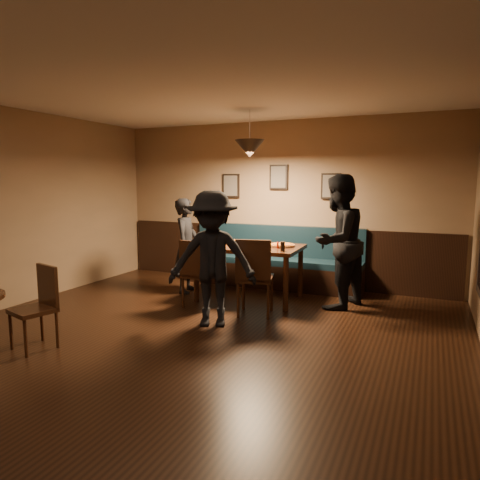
{
  "coord_description": "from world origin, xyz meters",
  "views": [
    {
      "loc": [
        2.43,
        -3.66,
        1.78
      ],
      "look_at": [
        -0.05,
        1.94,
        0.95
      ],
      "focal_mm": 32.55,
      "sensor_mm": 36.0,
      "label": 1
    }
  ],
  "objects": [
    {
      "name": "floor",
      "position": [
        0.0,
        0.0,
        0.0
      ],
      "size": [
        7.0,
        7.0,
        0.0
      ],
      "primitive_type": "plane",
      "color": "black",
      "rests_on": "ground"
    },
    {
      "name": "ceiling",
      "position": [
        0.0,
        0.0,
        2.8
      ],
      "size": [
        7.0,
        7.0,
        0.0
      ],
      "primitive_type": "plane",
      "rotation": [
        3.14,
        0.0,
        0.0
      ],
      "color": "silver",
      "rests_on": "ground"
    },
    {
      "name": "napkin_a",
      "position": [
        -0.59,
        2.54,
        0.82
      ],
      "size": [
        0.21,
        0.21,
        0.01
      ],
      "primitive_type": "cube",
      "rotation": [
        0.0,
        0.0,
        0.49
      ],
      "color": "#217D27",
      "rests_on": "dining_table"
    },
    {
      "name": "picture_left",
      "position": [
        -0.9,
        3.47,
        1.7
      ],
      "size": [
        0.32,
        0.04,
        0.42
      ],
      "primitive_type": "cube",
      "color": "black",
      "rests_on": "wall_back"
    },
    {
      "name": "pizza_a",
      "position": [
        -0.42,
        2.46,
        0.84
      ],
      "size": [
        0.41,
        0.41,
        0.04
      ],
      "primitive_type": "cylinder",
      "rotation": [
        0.0,
        0.0,
        -0.27
      ],
      "color": "#CE5D26",
      "rests_on": "dining_table"
    },
    {
      "name": "napkin_b",
      "position": [
        -0.54,
        1.97,
        0.82
      ],
      "size": [
        0.19,
        0.19,
        0.01
      ],
      "primitive_type": "cube",
      "rotation": [
        0.0,
        0.0,
        -0.56
      ],
      "color": "#217D37",
      "rests_on": "dining_table"
    },
    {
      "name": "pizza_b",
      "position": [
        -0.06,
        2.07,
        0.84
      ],
      "size": [
        0.39,
        0.39,
        0.04
      ],
      "primitive_type": "cylinder",
      "rotation": [
        0.0,
        0.0,
        -0.24
      ],
      "color": "orange",
      "rests_on": "dining_table"
    },
    {
      "name": "picture_center",
      "position": [
        0.0,
        3.47,
        1.85
      ],
      "size": [
        0.32,
        0.04,
        0.42
      ],
      "primitive_type": "cube",
      "color": "black",
      "rests_on": "wall_back"
    },
    {
      "name": "booth_bench",
      "position": [
        0.0,
        3.2,
        0.5
      ],
      "size": [
        3.0,
        0.6,
        1.0
      ],
      "primitive_type": null,
      "color": "#0F232D",
      "rests_on": "ground"
    },
    {
      "name": "soda_glass",
      "position": [
        0.57,
        2.0,
        0.89
      ],
      "size": [
        0.08,
        0.08,
        0.13
      ],
      "primitive_type": "cylinder",
      "rotation": [
        0.0,
        0.0,
        -0.32
      ],
      "color": "black",
      "rests_on": "dining_table"
    },
    {
      "name": "cutlery_set",
      "position": [
        -0.09,
        1.88,
        0.82
      ],
      "size": [
        0.17,
        0.07,
        0.0
      ],
      "primitive_type": "cube",
      "rotation": [
        0.0,
        0.0,
        1.9
      ],
      "color": "silver",
      "rests_on": "dining_table"
    },
    {
      "name": "tabasco_bottle",
      "position": [
        0.43,
        2.21,
        0.87
      ],
      "size": [
        0.03,
        0.03,
        0.11
      ],
      "primitive_type": "cylinder",
      "rotation": [
        0.0,
        0.0,
        0.26
      ],
      "color": "#8A1004",
      "rests_on": "dining_table"
    },
    {
      "name": "cafe_chair_far",
      "position": [
        -1.39,
        -0.47,
        0.44
      ],
      "size": [
        0.48,
        0.48,
        0.88
      ],
      "primitive_type": null,
      "rotation": [
        0.0,
        0.0,
        2.87
      ],
      "color": "black",
      "rests_on": "floor"
    },
    {
      "name": "diner_front",
      "position": [
        0.0,
        0.99,
        0.83
      ],
      "size": [
        1.22,
        0.95,
        1.67
      ],
      "primitive_type": "imported",
      "rotation": [
        0.0,
        0.0,
        0.34
      ],
      "color": "black",
      "rests_on": "floor"
    },
    {
      "name": "pizza_c",
      "position": [
        0.43,
        2.41,
        0.84
      ],
      "size": [
        0.41,
        0.41,
        0.04
      ],
      "primitive_type": "cylinder",
      "rotation": [
        0.0,
        0.0,
        -0.13
      ],
      "color": "gold",
      "rests_on": "dining_table"
    },
    {
      "name": "chair_near_right",
      "position": [
        0.32,
        1.62,
        0.52
      ],
      "size": [
        0.55,
        0.55,
        1.04
      ],
      "primitive_type": null,
      "rotation": [
        0.0,
        0.0,
        0.23
      ],
      "color": "black",
      "rests_on": "floor"
    },
    {
      "name": "wall_back",
      "position": [
        0.0,
        3.5,
        1.4
      ],
      "size": [
        6.0,
        0.0,
        6.0
      ],
      "primitive_type": "plane",
      "rotation": [
        1.57,
        0.0,
        0.0
      ],
      "color": "#8C704F",
      "rests_on": "ground"
    },
    {
      "name": "diner_left",
      "position": [
        -1.14,
        2.29,
        0.76
      ],
      "size": [
        0.45,
        0.61,
        1.51
      ],
      "primitive_type": "imported",
      "rotation": [
        0.0,
        0.0,
        1.75
      ],
      "color": "black",
      "rests_on": "floor"
    },
    {
      "name": "pendant_lamp",
      "position": [
        -0.05,
        2.29,
        2.25
      ],
      "size": [
        0.44,
        0.44,
        0.25
      ],
      "primitive_type": "cone",
      "rotation": [
        3.14,
        0.0,
        0.0
      ],
      "color": "black",
      "rests_on": "ceiling"
    },
    {
      "name": "dining_table",
      "position": [
        -0.05,
        2.29,
        0.41
      ],
      "size": [
        1.57,
        1.04,
        0.82
      ],
      "primitive_type": "cube",
      "rotation": [
        0.0,
        0.0,
        0.04
      ],
      "color": "#321D0E",
      "rests_on": "floor"
    },
    {
      "name": "diner_right",
      "position": [
        1.24,
        2.4,
        0.94
      ],
      "size": [
        0.99,
        1.1,
        1.88
      ],
      "primitive_type": "imported",
      "rotation": [
        0.0,
        0.0,
        -1.93
      ],
      "color": "black",
      "rests_on": "floor"
    },
    {
      "name": "wainscot",
      "position": [
        0.0,
        3.47,
        0.5
      ],
      "size": [
        5.88,
        0.06,
        1.0
      ],
      "primitive_type": "cube",
      "color": "black",
      "rests_on": "ground"
    },
    {
      "name": "picture_right",
      "position": [
        0.9,
        3.47,
        1.7
      ],
      "size": [
        0.32,
        0.04,
        0.42
      ],
      "primitive_type": "cube",
      "color": "black",
      "rests_on": "wall_back"
    },
    {
      "name": "chair_near_left",
      "position": [
        -0.53,
        1.65,
        0.48
      ],
      "size": [
        0.47,
        0.47,
        0.97
      ],
      "primitive_type": null,
      "rotation": [
        0.0,
        0.0,
        -0.09
      ],
      "color": "black",
      "rests_on": "floor"
    }
  ]
}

